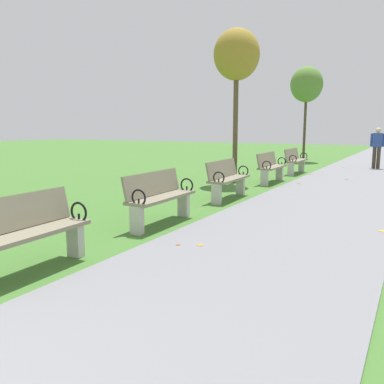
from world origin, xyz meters
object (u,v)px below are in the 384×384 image
park_bench_2 (24,233)px  tree_3 (237,56)px  park_bench_6 (295,160)px  pedestrian_walking (377,146)px  tree_4 (307,85)px  park_bench_4 (227,178)px  park_bench_3 (160,196)px  park_bench_5 (271,167)px

park_bench_2 → tree_3: bearing=96.6°
park_bench_6 → pedestrian_walking: bearing=53.5°
tree_4 → pedestrian_walking: tree_4 is taller
park_bench_4 → tree_4: 12.03m
park_bench_2 → tree_4: tree_4 is taller
tree_3 → park_bench_3: bearing=-80.1°
tree_4 → tree_3: bearing=-89.1°
pedestrian_walking → park_bench_5: bearing=-111.8°
park_bench_4 → pedestrian_walking: (2.40, 9.16, 0.44)m
tree_3 → tree_4: tree_4 is taller
park_bench_3 → pedestrian_walking: 12.23m
park_bench_5 → park_bench_6: same height
park_bench_6 → park_bench_4: bearing=-90.0°
park_bench_2 → park_bench_3: 2.75m
park_bench_3 → park_bench_6: (-0.00, 8.75, 0.00)m
park_bench_6 → pedestrian_walking: pedestrian_walking is taller
park_bench_4 → tree_3: 4.26m
pedestrian_walking → tree_3: bearing=-117.3°
park_bench_4 → park_bench_5: same height
park_bench_4 → park_bench_5: size_ratio=1.01×
park_bench_6 → pedestrian_walking: (2.40, 3.24, 0.44)m
park_bench_6 → tree_3: (-0.96, -3.27, 3.19)m
park_bench_5 → tree_4: size_ratio=0.35×
park_bench_3 → tree_4: size_ratio=0.35×
park_bench_3 → tree_3: bearing=99.9°
park_bench_6 → tree_4: 6.56m
park_bench_3 → tree_4: (-1.09, 14.37, 3.18)m
park_bench_6 → tree_4: bearing=101.0°
park_bench_4 → park_bench_6: 5.93m
park_bench_4 → tree_3: (-0.96, 2.66, 3.19)m
park_bench_2 → pedestrian_walking: pedestrian_walking is taller
tree_3 → park_bench_5: bearing=28.5°
park_bench_5 → tree_4: (-1.09, 8.38, 3.18)m
park_bench_6 → pedestrian_walking: size_ratio=0.99×
park_bench_3 → park_bench_4: 2.82m
tree_3 → pedestrian_walking: 7.82m
pedestrian_walking → park_bench_4: bearing=-104.7°
park_bench_6 → tree_4: tree_4 is taller
park_bench_5 → pedestrian_walking: (2.40, 5.98, 0.44)m
park_bench_3 → park_bench_5: 6.00m
park_bench_5 → tree_4: 9.03m
park_bench_4 → park_bench_6: same height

